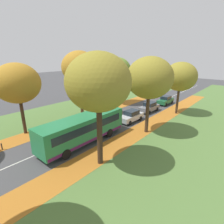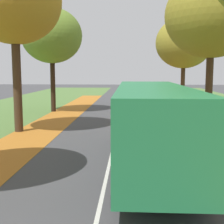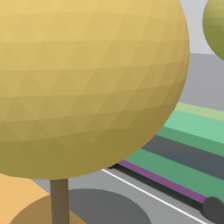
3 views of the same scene
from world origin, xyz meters
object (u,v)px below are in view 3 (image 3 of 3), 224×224
(tree_right_far, at_px, (54,40))
(car_grey_following, at_px, (27,107))
(tree_right_mid, at_px, (128,31))
(tree_left_near, at_px, (53,56))
(car_silver_lead, at_px, (69,122))
(bus, at_px, (170,145))

(tree_right_far, relative_size, car_grey_following, 1.94)
(tree_right_mid, bearing_deg, tree_left_near, -138.22)
(tree_left_near, height_order, car_grey_following, tree_left_near)
(car_silver_lead, bearing_deg, car_grey_following, 92.43)
(bus, height_order, car_silver_lead, bus)
(tree_right_far, relative_size, bus, 0.79)
(tree_right_mid, distance_m, tree_right_far, 9.71)
(tree_right_mid, relative_size, car_silver_lead, 2.13)
(car_silver_lead, xyz_separation_m, car_grey_following, (-0.25, 5.83, 0.00))
(bus, xyz_separation_m, car_silver_lead, (0.23, 8.73, -0.89))
(car_grey_following, bearing_deg, tree_left_near, -112.61)
(tree_left_near, distance_m, tree_right_mid, 14.95)
(tree_left_near, height_order, car_silver_lead, tree_left_near)
(bus, bearing_deg, tree_right_far, 76.84)
(bus, bearing_deg, tree_left_near, -157.42)
(tree_right_far, bearing_deg, car_silver_lead, -114.90)
(tree_right_far, bearing_deg, tree_right_mid, -90.50)
(car_silver_lead, bearing_deg, tree_right_mid, -27.24)
(tree_left_near, bearing_deg, tree_right_mid, 41.78)
(bus, bearing_deg, car_grey_following, 90.05)
(tree_right_far, xyz_separation_m, car_silver_lead, (-3.64, -7.85, -5.16))
(tree_right_mid, xyz_separation_m, tree_right_far, (0.09, 9.68, -0.68))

